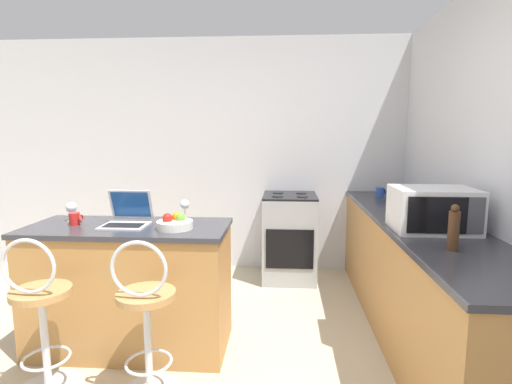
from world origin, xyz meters
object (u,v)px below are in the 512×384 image
at_px(bar_stool_far, 146,326).
at_px(microwave, 433,209).
at_px(stove_range, 289,237).
at_px(fruit_bowl, 175,223).
at_px(mug_red, 75,219).
at_px(pepper_mill, 454,229).
at_px(bar_stool_near, 42,322).
at_px(toaster, 403,200).
at_px(wine_glass_tall, 71,208).
at_px(mug_blue, 380,192).
at_px(wine_glass_short, 185,205).
at_px(laptop, 127,216).

relative_size(bar_stool_far, microwave, 1.92).
bearing_deg(microwave, stove_range, 122.07).
distance_m(stove_range, fruit_bowl, 1.82).
distance_m(mug_red, fruit_bowl, 0.74).
bearing_deg(stove_range, pepper_mill, -65.68).
distance_m(bar_stool_near, pepper_mill, 2.43).
distance_m(toaster, wine_glass_tall, 2.64).
distance_m(microwave, wine_glass_tall, 2.57).
bearing_deg(stove_range, wine_glass_tall, -139.94).
height_order(mug_blue, wine_glass_short, wine_glass_short).
height_order(bar_stool_far, microwave, microwave).
height_order(bar_stool_near, microwave, microwave).
relative_size(laptop, stove_range, 0.34).
bearing_deg(fruit_bowl, wine_glass_tall, 167.90).
height_order(microwave, mug_blue, microwave).
xyz_separation_m(wine_glass_tall, mug_red, (0.09, -0.12, -0.06)).
relative_size(mug_blue, fruit_bowl, 0.42).
relative_size(stove_range, wine_glass_tall, 6.40).
height_order(microwave, stove_range, microwave).
height_order(stove_range, pepper_mill, pepper_mill).
bearing_deg(mug_red, bar_stool_near, -83.55).
bearing_deg(bar_stool_far, microwave, 17.83).
xyz_separation_m(bar_stool_far, stove_range, (0.85, 2.06, -0.00)).
bearing_deg(mug_red, toaster, 15.97).
xyz_separation_m(laptop, mug_red, (-0.37, -0.04, -0.02)).
xyz_separation_m(mug_blue, pepper_mill, (-0.04, -1.87, 0.07)).
distance_m(bar_stool_far, stove_range, 2.23).
bearing_deg(bar_stool_near, mug_red, 96.45).
bearing_deg(wine_glass_short, bar_stool_far, -93.72).
bearing_deg(bar_stool_near, microwave, 13.37).
distance_m(toaster, fruit_bowl, 1.91).
height_order(bar_stool_far, wine_glass_short, wine_glass_short).
bearing_deg(toaster, wine_glass_short, -163.84).
distance_m(laptop, wine_glass_short, 0.41).
height_order(wine_glass_tall, pepper_mill, pepper_mill).
relative_size(microwave, pepper_mill, 1.98).
bearing_deg(pepper_mill, wine_glass_tall, 167.32).
relative_size(toaster, wine_glass_short, 1.95).
relative_size(toaster, stove_range, 0.33).
bearing_deg(mug_red, wine_glass_tall, 126.69).
height_order(bar_stool_far, toaster, toaster).
height_order(bar_stool_far, laptop, laptop).
height_order(microwave, mug_red, microwave).
bearing_deg(laptop, microwave, -0.90).
bearing_deg(mug_blue, wine_glass_tall, -152.95).
height_order(mug_red, fruit_bowl, fruit_bowl).
height_order(toaster, fruit_bowl, toaster).
bearing_deg(bar_stool_far, wine_glass_tall, 138.89).
bearing_deg(mug_blue, toaster, -88.26).
relative_size(mug_red, pepper_mill, 0.35).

